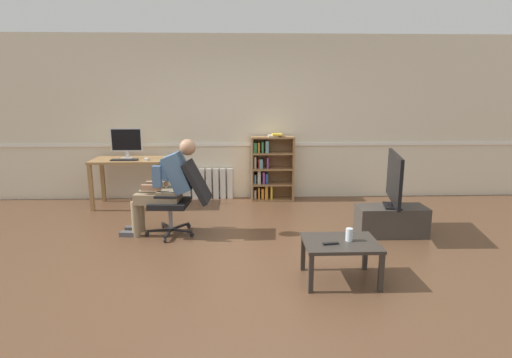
% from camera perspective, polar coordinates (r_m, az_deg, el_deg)
% --- Properties ---
extents(ground_plane, '(18.00, 18.00, 0.00)m').
position_cam_1_polar(ground_plane, '(4.61, -1.49, -10.81)').
color(ground_plane, brown).
extents(back_wall, '(12.00, 0.13, 2.70)m').
position_cam_1_polar(back_wall, '(6.91, -1.82, 8.42)').
color(back_wall, beige).
rests_on(back_wall, ground_plane).
extents(computer_desk, '(1.12, 0.62, 0.76)m').
position_cam_1_polar(computer_desk, '(6.74, -17.27, 1.69)').
color(computer_desk, '#9E7547').
rests_on(computer_desk, ground_plane).
extents(imac_monitor, '(0.49, 0.14, 0.48)m').
position_cam_1_polar(imac_monitor, '(6.76, -17.60, 5.06)').
color(imac_monitor, silver).
rests_on(imac_monitor, computer_desk).
extents(keyboard, '(0.40, 0.12, 0.02)m').
position_cam_1_polar(keyboard, '(6.59, -17.88, 2.56)').
color(keyboard, black).
rests_on(keyboard, computer_desk).
extents(computer_mouse, '(0.06, 0.10, 0.03)m').
position_cam_1_polar(computer_mouse, '(6.53, -15.05, 2.69)').
color(computer_mouse, white).
rests_on(computer_mouse, computer_desk).
extents(bookshelf, '(0.71, 0.29, 1.12)m').
position_cam_1_polar(bookshelf, '(6.82, 1.88, 1.46)').
color(bookshelf, olive).
rests_on(bookshelf, ground_plane).
extents(radiator, '(0.80, 0.08, 0.52)m').
position_cam_1_polar(radiator, '(6.98, -6.58, -0.64)').
color(radiator, white).
rests_on(radiator, ground_plane).
extents(office_chair, '(0.85, 0.62, 0.96)m').
position_cam_1_polar(office_chair, '(5.22, -10.24, -2.22)').
color(office_chair, black).
rests_on(office_chair, ground_plane).
extents(person_seated, '(0.99, 0.41, 1.23)m').
position_cam_1_polar(person_seated, '(5.24, -12.37, -0.77)').
color(person_seated, '#937F60').
rests_on(person_seated, ground_plane).
extents(tv_stand, '(0.86, 0.37, 0.38)m').
position_cam_1_polar(tv_stand, '(5.49, 18.32, -5.55)').
color(tv_stand, '#3D3833').
rests_on(tv_stand, ground_plane).
extents(tv_screen, '(0.26, 0.97, 0.68)m').
position_cam_1_polar(tv_screen, '(5.35, 18.72, -0.01)').
color(tv_screen, black).
rests_on(tv_screen, tv_stand).
extents(coffee_table, '(0.70, 0.54, 0.40)m').
position_cam_1_polar(coffee_table, '(4.04, 11.70, -9.21)').
color(coffee_table, '#332D28').
rests_on(coffee_table, ground_plane).
extents(drinking_glass, '(0.07, 0.07, 0.12)m').
position_cam_1_polar(drinking_glass, '(4.03, 12.86, -7.56)').
color(drinking_glass, silver).
rests_on(drinking_glass, coffee_table).
extents(spare_remote, '(0.15, 0.06, 0.02)m').
position_cam_1_polar(spare_remote, '(3.93, 10.35, -8.83)').
color(spare_remote, black).
rests_on(spare_remote, coffee_table).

